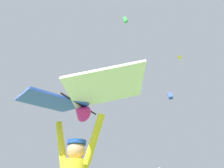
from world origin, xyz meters
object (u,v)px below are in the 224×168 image
at_px(distant_kite_blue_high_right, 170,96).
at_px(distant_kite_yellow_mid_left, 180,58).
at_px(distant_kite_orange_high_left, 122,91).
at_px(distant_kite_green_overhead_distant, 125,20).
at_px(held_stunt_kite, 77,98).

bearing_deg(distant_kite_blue_high_right, distant_kite_yellow_mid_left, -11.26).
bearing_deg(distant_kite_orange_high_left, distant_kite_yellow_mid_left, -26.19).
bearing_deg(distant_kite_orange_high_left, distant_kite_blue_high_right, -29.77).
bearing_deg(distant_kite_orange_high_left, distant_kite_green_overhead_distant, -69.28).
bearing_deg(distant_kite_blue_high_right, held_stunt_kite, -91.13).
distance_m(distant_kite_green_overhead_distant, distant_kite_yellow_mid_left, 10.79).
height_order(distant_kite_yellow_mid_left, distant_kite_orange_high_left, distant_kite_yellow_mid_left).
bearing_deg(distant_kite_yellow_mid_left, distant_kite_blue_high_right, 168.74).
xyz_separation_m(distant_kite_yellow_mid_left, distant_kite_orange_high_left, (-11.46, 5.64, -0.71)).
xyz_separation_m(distant_kite_green_overhead_distant, distant_kite_blue_high_right, (3.52, 9.32, -7.42)).
bearing_deg(held_stunt_kite, distant_kite_blue_high_right, 88.87).
xyz_separation_m(held_stunt_kite, distant_kite_orange_high_left, (-8.54, 28.30, 15.91)).
bearing_deg(distant_kite_green_overhead_distant, held_stunt_kite, -77.51).
relative_size(distant_kite_green_overhead_distant, distant_kite_orange_high_left, 0.90).
xyz_separation_m(distant_kite_green_overhead_distant, distant_kite_orange_high_left, (-5.47, 14.47, -2.32)).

